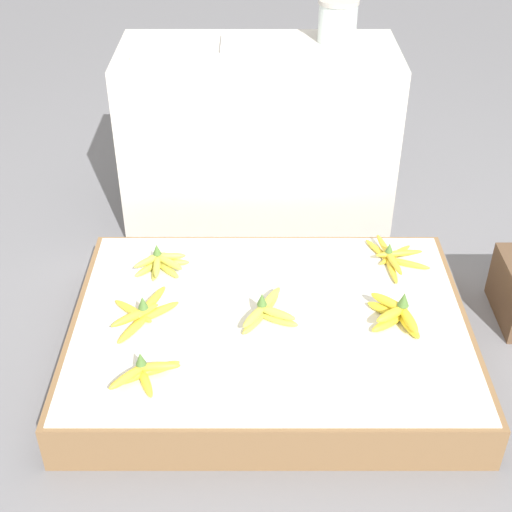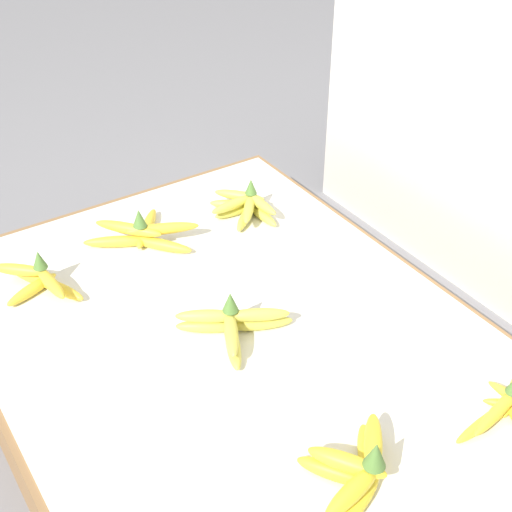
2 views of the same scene
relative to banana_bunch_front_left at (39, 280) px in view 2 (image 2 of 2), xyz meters
The scene contains 7 objects.
ground_plane 0.49m from the banana_bunch_front_left, 37.01° to the left, with size 10.00×10.00×0.00m, color slate.
display_platform 0.47m from the banana_bunch_front_left, 37.01° to the left, with size 1.26×0.93×0.16m.
banana_bunch_front_left is the anchor object (origin of this frame).
banana_bunch_middle_left 0.27m from the banana_bunch_front_left, 98.49° to the left, with size 0.22×0.25×0.10m.
banana_bunch_middle_midleft 0.44m from the banana_bunch_front_left, 37.32° to the left, with size 0.19×0.22×0.10m.
banana_bunch_middle_midright 0.79m from the banana_bunch_front_left, 18.25° to the left, with size 0.16×0.20×0.11m.
banana_bunch_back_left 0.53m from the banana_bunch_front_left, 91.20° to the left, with size 0.19×0.15×0.09m.
Camera 2 is at (0.90, -0.54, 1.12)m, focal length 50.00 mm.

